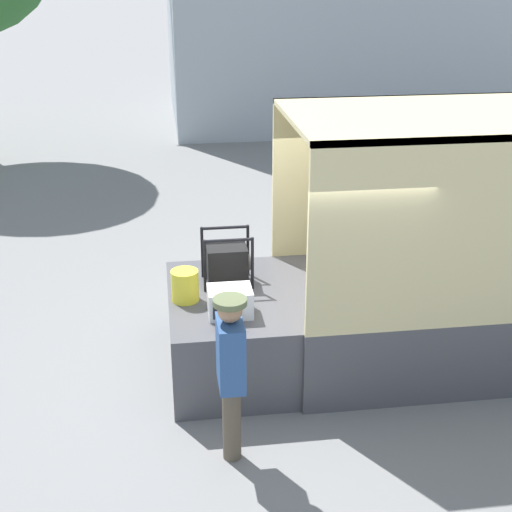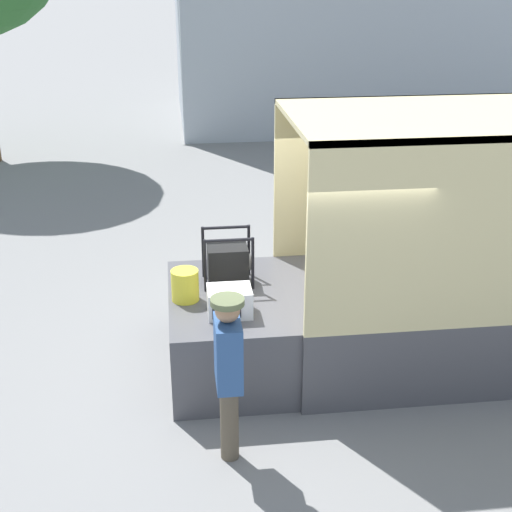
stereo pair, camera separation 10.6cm
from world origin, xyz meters
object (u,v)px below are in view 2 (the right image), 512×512
at_px(portable_generator, 229,264).
at_px(orange_bucket, 185,285).
at_px(microwave, 230,301).
at_px(worker_person, 228,363).

distance_m(portable_generator, orange_bucket, 0.67).
distance_m(microwave, orange_bucket, 0.62).
height_order(microwave, orange_bucket, orange_bucket).
relative_size(microwave, orange_bucket, 1.32).
bearing_deg(portable_generator, worker_person, -95.14).
xyz_separation_m(portable_generator, orange_bucket, (-0.53, -0.40, -0.06)).
xyz_separation_m(portable_generator, worker_person, (-0.18, -2.01, -0.12)).
height_order(orange_bucket, worker_person, worker_person).
bearing_deg(orange_bucket, worker_person, -77.76).
relative_size(portable_generator, orange_bucket, 1.77).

